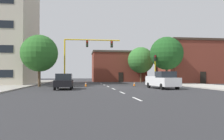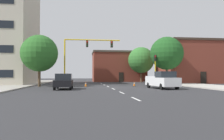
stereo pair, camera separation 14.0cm
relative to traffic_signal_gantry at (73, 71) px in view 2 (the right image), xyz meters
The scene contains 20 objects.
ground_plane 7.27m from the traffic_signal_gantry, 44.72° to the right, with size 160.00×160.00×0.00m, color #2D2D30.
sidewalk_left 9.35m from the traffic_signal_gantry, 159.83° to the left, with size 6.00×56.00×0.14m, color #9E998E.
sidewalk_right 18.75m from the traffic_signal_gantry, ahead, with size 6.00×56.00×0.14m, color #B2ADA3.
lane_stripe_seg_0 19.62m from the traffic_signal_gantry, 75.41° to the right, with size 0.16×2.40×0.01m, color silver.
lane_stripe_seg_1 14.41m from the traffic_signal_gantry, 69.82° to the right, with size 0.16×2.40×0.01m, color silver.
lane_stripe_seg_2 9.54m from the traffic_signal_gantry, 58.01° to the right, with size 0.16×2.40×0.01m, color silver.
lane_stripe_seg_3 5.89m from the traffic_signal_gantry, 25.70° to the right, with size 0.16×2.40×0.01m, color silver.
lane_stripe_seg_4 6.24m from the traffic_signal_gantry, 32.56° to the left, with size 0.16×2.40×0.01m, color silver.
lane_stripe_seg_5 10.18m from the traffic_signal_gantry, 60.37° to the left, with size 0.16×2.40×0.01m, color silver.
building_brick_center 24.35m from the traffic_signal_gantry, 65.13° to the left, with size 12.75×8.65×7.25m.
building_row_right 25.31m from the traffic_signal_gantry, 24.15° to the left, with size 11.16×10.90×8.31m.
traffic_signal_gantry is the anchor object (origin of this frame).
traffic_light_pole_right 13.22m from the traffic_signal_gantry, ahead, with size 0.32×0.47×4.80m.
tree_right_mid 16.11m from the traffic_signal_gantry, 11.74° to the left, with size 5.57×5.57×8.02m.
tree_left_near 5.24m from the traffic_signal_gantry, 158.38° to the right, with size 4.99×4.99×7.03m.
tree_right_far 21.43m from the traffic_signal_gantry, 47.64° to the left, with size 5.76×5.76×7.78m.
pickup_truck_white 13.41m from the traffic_signal_gantry, 37.54° to the right, with size 2.53×5.57×1.99m.
sedan_black_near_left 7.93m from the traffic_signal_gantry, 94.71° to the right, with size 1.88×4.51×1.74m.
traffic_cone_roadside_a 9.12m from the traffic_signal_gantry, 12.65° to the right, with size 0.36×0.36×0.63m.
traffic_cone_roadside_b 3.56m from the traffic_signal_gantry, 51.52° to the right, with size 0.36×0.36×0.69m.
Camera 2 is at (-3.52, -28.86, 1.59)m, focal length 36.75 mm.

